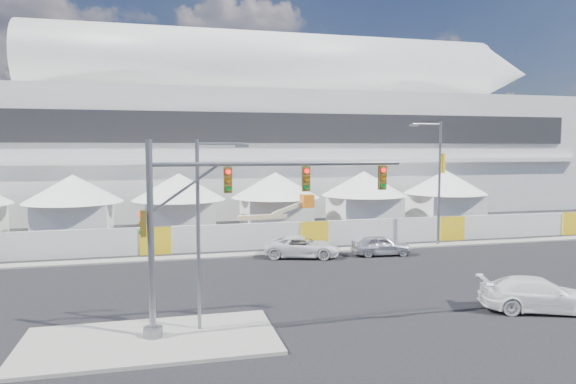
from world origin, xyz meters
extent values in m
plane|color=black|center=(0.00, 0.00, 0.00)|extent=(160.00, 160.00, 0.00)
cube|color=gray|center=(-6.00, -3.00, 0.07)|extent=(10.00, 5.00, 0.15)
cube|color=gray|center=(20.00, 12.50, 0.06)|extent=(80.00, 1.20, 0.12)
cube|color=silver|center=(8.00, 42.00, 7.00)|extent=(80.00, 24.00, 14.00)
cube|color=black|center=(8.00, 29.85, 9.80)|extent=(68.00, 0.30, 3.20)
cube|color=silver|center=(8.00, 29.60, 6.30)|extent=(72.00, 0.80, 0.50)
cylinder|color=silver|center=(8.00, 40.00, 17.78)|extent=(57.60, 8.40, 8.40)
cylinder|color=silver|center=(10.00, 40.00, 17.36)|extent=(51.60, 6.80, 6.80)
cylinder|color=silver|center=(12.00, 40.00, 16.94)|extent=(45.60, 5.20, 5.20)
cone|color=silver|center=(40.80, 40.00, 18.00)|extent=(8.00, 7.60, 7.60)
cube|color=white|center=(-13.00, 24.00, 1.50)|extent=(6.00, 6.00, 3.00)
cone|color=white|center=(-13.00, 24.00, 4.20)|extent=(8.40, 8.40, 2.40)
cube|color=white|center=(-4.00, 24.00, 1.50)|extent=(6.00, 6.00, 3.00)
cone|color=white|center=(-4.00, 24.00, 4.20)|extent=(8.40, 8.40, 2.40)
cube|color=white|center=(5.00, 24.00, 1.50)|extent=(6.00, 6.00, 3.00)
cone|color=white|center=(5.00, 24.00, 4.20)|extent=(8.40, 8.40, 2.40)
cube|color=white|center=(14.00, 24.00, 1.50)|extent=(6.00, 6.00, 3.00)
cone|color=white|center=(14.00, 24.00, 4.20)|extent=(8.40, 8.40, 2.40)
cube|color=white|center=(23.00, 24.00, 1.50)|extent=(6.00, 6.00, 3.00)
cone|color=white|center=(23.00, 24.00, 4.20)|extent=(8.40, 8.40, 2.40)
cube|color=silver|center=(6.00, 14.50, 1.00)|extent=(70.00, 0.25, 2.00)
imported|color=silver|center=(9.76, 10.24, 0.72)|extent=(2.20, 4.42, 1.45)
imported|color=silver|center=(4.05, 10.99, 0.74)|extent=(3.86, 5.82, 1.49)
imported|color=white|center=(11.83, -3.25, 0.79)|extent=(3.89, 5.85, 1.58)
imported|color=black|center=(26.85, 17.04, 0.70)|extent=(3.07, 4.41, 1.39)
cylinder|color=slate|center=(-5.91, -2.79, 4.10)|extent=(0.26, 0.26, 7.90)
cylinder|color=slate|center=(-5.91, -2.79, 0.35)|extent=(0.77, 0.77, 0.40)
cylinder|color=slate|center=(-0.61, -2.79, 7.07)|extent=(10.60, 0.18, 0.18)
cube|color=#594714|center=(-2.84, -2.79, 6.42)|extent=(0.32, 0.22, 1.05)
cube|color=#594714|center=(0.46, -2.79, 6.42)|extent=(0.32, 0.22, 1.05)
cube|color=#594714|center=(3.92, -2.79, 6.42)|extent=(0.32, 0.22, 1.05)
cube|color=#594714|center=(-6.18, -2.79, 4.76)|extent=(0.22, 0.32, 1.05)
cylinder|color=slate|center=(-4.02, -2.29, 4.11)|extent=(0.16, 0.16, 7.92)
cylinder|color=slate|center=(-3.06, -2.29, 7.89)|extent=(1.94, 0.11, 0.11)
cube|color=slate|center=(-2.18, -2.29, 7.81)|extent=(0.53, 0.22, 0.13)
cylinder|color=gray|center=(15.61, 12.50, 4.88)|extent=(0.20, 0.20, 9.76)
cylinder|color=gray|center=(14.41, 12.50, 9.54)|extent=(2.38, 0.13, 0.13)
cube|color=gray|center=(13.33, 12.50, 9.43)|extent=(0.65, 0.27, 0.16)
cube|color=yellow|center=(15.88, 12.50, 6.50)|extent=(0.03, 0.65, 1.52)
cube|color=orange|center=(1.11, 16.73, 0.59)|extent=(3.99, 2.08, 1.17)
cube|color=beige|center=(2.39, 16.73, 2.14)|extent=(4.07, 0.77, 0.37)
cube|color=beige|center=(4.73, 16.73, 2.78)|extent=(3.16, 0.63, 1.29)
cube|color=orange|center=(6.23, 16.73, 3.31)|extent=(1.05, 1.05, 1.07)
camera|label=1|loc=(-5.39, -23.53, 7.73)|focal=32.00mm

